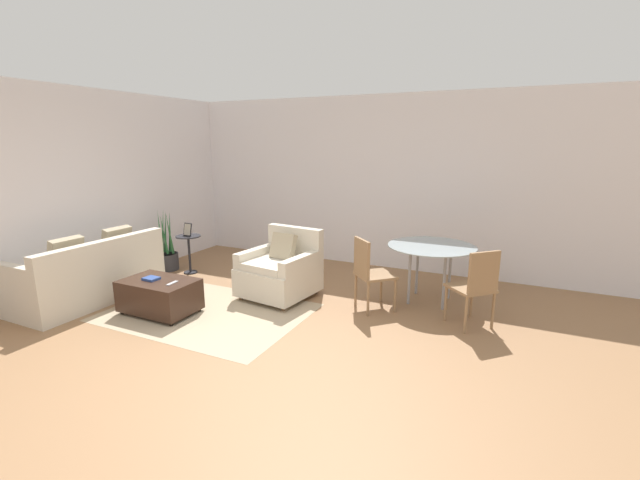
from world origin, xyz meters
The scene contains 15 objects.
ground_plane centered at (0.00, 0.00, 0.00)m, with size 20.00×20.00×0.00m, color #936B47.
wall_back centered at (0.00, 3.76, 1.38)m, with size 12.00×0.06×2.75m.
wall_left centered at (-3.21, 1.50, 1.38)m, with size 0.06×12.00×2.75m.
area_rug centered at (-1.05, 0.91, 0.00)m, with size 2.35×1.69×0.01m.
couch centered at (-2.68, 0.61, 0.30)m, with size 0.83×1.80×0.91m.
armchair centered at (-0.54, 1.80, 0.35)m, with size 0.96×0.98×0.89m.
ottoman centered at (-1.56, 0.67, 0.23)m, with size 0.88×0.57×0.41m.
book_stack centered at (-1.65, 0.64, 0.43)m, with size 0.18×0.15×0.03m.
tv_remote_primary centered at (-1.32, 0.65, 0.42)m, with size 0.05×0.17×0.01m.
potted_plant centered at (-2.83, 2.05, 0.22)m, with size 0.37×0.37×0.99m.
side_table centered at (-2.36, 2.08, 0.42)m, with size 0.38×0.38×0.60m.
picture_frame centered at (-2.36, 2.08, 0.70)m, with size 0.14×0.07×0.20m.
dining_table centered at (1.30, 2.46, 0.66)m, with size 1.10×1.10×0.74m.
dining_chair_near_left centered at (0.68, 1.84, 0.52)m, with size 0.59×0.59×0.90m.
dining_chair_near_right centered at (1.91, 1.84, 0.52)m, with size 0.59×0.59×0.90m.
Camera 1 is at (2.28, -2.90, 2.03)m, focal length 24.00 mm.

